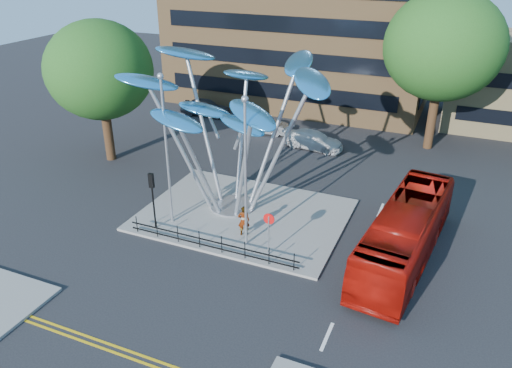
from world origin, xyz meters
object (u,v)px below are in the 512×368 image
at_px(tree_right, 444,46).
at_px(parked_car_mid, 264,125).
at_px(traffic_light_island, 152,189).
at_px(pedestrian, 244,221).
at_px(parked_car_left, 205,107).
at_px(tree_left, 99,70).
at_px(no_entry_sign_island, 269,227).
at_px(parked_car_right, 313,140).
at_px(red_bus, 405,233).
at_px(street_lamp_right, 245,160).
at_px(street_lamp_left, 166,138).
at_px(leaf_sculpture, 231,101).

xyz_separation_m(tree_right, parked_car_mid, (-13.47, -2.14, -7.32)).
bearing_deg(traffic_light_island, pedestrian, 14.71).
height_order(pedestrian, parked_car_left, pedestrian).
relative_size(tree_right, tree_left, 1.17).
distance_m(no_entry_sign_island, pedestrian, 2.51).
relative_size(traffic_light_island, parked_car_left, 0.73).
bearing_deg(parked_car_right, red_bus, -139.30).
bearing_deg(red_bus, tree_left, 174.24).
xyz_separation_m(tree_right, no_entry_sign_island, (-6.00, -19.48, -6.22)).
bearing_deg(traffic_light_island, red_bus, 11.12).
relative_size(street_lamp_right, pedestrian, 4.63).
distance_m(tree_right, pedestrian, 21.07).
distance_m(tree_right, street_lamp_right, 20.64).
xyz_separation_m(red_bus, parked_car_mid, (-13.97, 14.71, -0.84)).
bearing_deg(street_lamp_left, street_lamp_right, -5.71).
relative_size(street_lamp_right, parked_car_mid, 1.91).
bearing_deg(pedestrian, red_bus, 162.60).
bearing_deg(no_entry_sign_island, street_lamp_right, 162.13).
bearing_deg(street_lamp_left, tree_right, 55.95).
height_order(tree_right, pedestrian, tree_right).
relative_size(street_lamp_right, parked_car_left, 1.76).
bearing_deg(tree_right, street_lamp_left, -124.05).
distance_m(tree_right, tree_left, 25.09).
distance_m(street_lamp_left, traffic_light_island, 2.96).
height_order(leaf_sculpture, street_lamp_right, leaf_sculpture).
xyz_separation_m(tree_left, traffic_light_island, (9.00, -7.50, -4.18)).
bearing_deg(leaf_sculpture, street_lamp_right, -55.09).
xyz_separation_m(no_entry_sign_island, parked_car_left, (-14.48, 19.77, -1.01)).
relative_size(leaf_sculpture, parked_car_left, 2.70).
height_order(leaf_sculpture, parked_car_left, leaf_sculpture).
bearing_deg(pedestrian, traffic_light_island, -11.67).
relative_size(street_lamp_left, red_bus, 0.79).
bearing_deg(no_entry_sign_island, parked_car_right, 98.91).
xyz_separation_m(no_entry_sign_island, pedestrian, (-2.01, 1.29, -0.77)).
xyz_separation_m(leaf_sculpture, parked_car_right, (1.60, 11.55, -6.17)).
bearing_deg(tree_right, leaf_sculpture, -123.31).
xyz_separation_m(street_lamp_left, parked_car_left, (-7.98, 18.78, -4.55)).
xyz_separation_m(street_lamp_left, traffic_light_island, (-0.50, -1.00, -2.74)).
relative_size(tree_right, no_entry_sign_island, 4.94).
height_order(traffic_light_island, no_entry_sign_island, traffic_light_island).
bearing_deg(pedestrian, tree_left, -50.24).
distance_m(street_lamp_left, pedestrian, 6.23).
xyz_separation_m(tree_right, street_lamp_right, (-7.50, -19.00, -2.94)).
xyz_separation_m(leaf_sculpture, red_bus, (10.57, -1.53, -5.32)).
relative_size(street_lamp_left, parked_car_left, 1.86).
bearing_deg(parked_car_left, pedestrian, -149.41).
bearing_deg(parked_car_mid, no_entry_sign_island, -166.26).
distance_m(street_lamp_right, parked_car_mid, 18.42).
distance_m(traffic_light_island, parked_car_left, 21.23).
relative_size(street_lamp_left, parked_car_right, 1.81).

